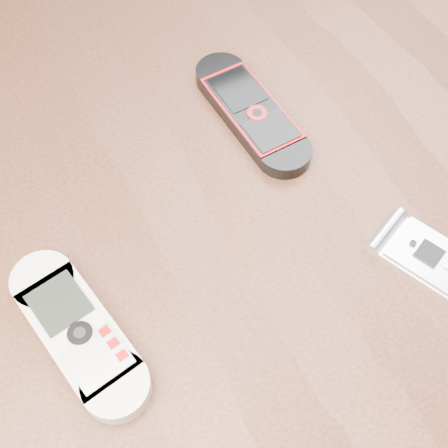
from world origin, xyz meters
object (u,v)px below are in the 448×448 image
nokia_white (78,332)px  motorola_razr (430,259)px  nokia_black_red (251,112)px  table (219,288)px

nokia_white → motorola_razr: (0.27, -0.07, -0.00)m
nokia_white → nokia_black_red: bearing=20.5°
motorola_razr → nokia_black_red: bearing=81.1°
nokia_black_red → motorola_razr: 0.21m
nokia_black_red → motorola_razr: nokia_black_red is taller
nokia_white → nokia_black_red: (0.22, 0.13, -0.00)m
motorola_razr → nokia_white: bearing=142.0°
table → nokia_black_red: bearing=49.6°
nokia_black_red → motorola_razr: bearing=-78.4°
nokia_black_red → motorola_razr: size_ratio=1.77×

